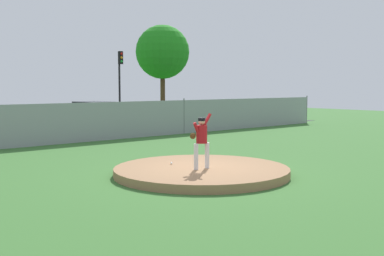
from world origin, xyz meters
TOP-DOWN VIEW (x-y plane):
  - ground_plane at (0.00, 6.00)m, footprint 80.00×80.00m
  - asphalt_strip at (0.00, 14.50)m, footprint 44.00×7.00m
  - pitchers_mound at (0.00, 0.00)m, footprint 5.25×5.25m
  - pitcher_youth at (-0.20, -0.21)m, footprint 0.77×0.32m
  - baseball at (-0.35, 1.01)m, footprint 0.07×0.07m
  - chainlink_fence at (0.00, 10.00)m, footprint 38.87×0.07m
  - parked_car_burgundy at (4.79, 14.84)m, footprint 2.06×4.18m
  - traffic_light_far at (8.95, 18.42)m, footprint 0.28×0.46m
  - tree_tall_centre at (15.11, 21.47)m, footprint 4.50×4.50m

SIDE VIEW (x-z plane):
  - ground_plane at x=0.00m, z-range 0.00..0.00m
  - asphalt_strip at x=0.00m, z-range 0.00..0.01m
  - pitchers_mound at x=0.00m, z-range 0.00..0.25m
  - baseball at x=-0.35m, z-range 0.25..0.32m
  - parked_car_burgundy at x=4.79m, z-range -0.05..1.70m
  - chainlink_fence at x=0.00m, z-range -0.05..1.94m
  - pitcher_youth at x=-0.20m, z-range 0.36..1.99m
  - traffic_light_far at x=8.95m, z-range 0.92..6.05m
  - tree_tall_centre at x=15.11m, z-range 1.61..9.39m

